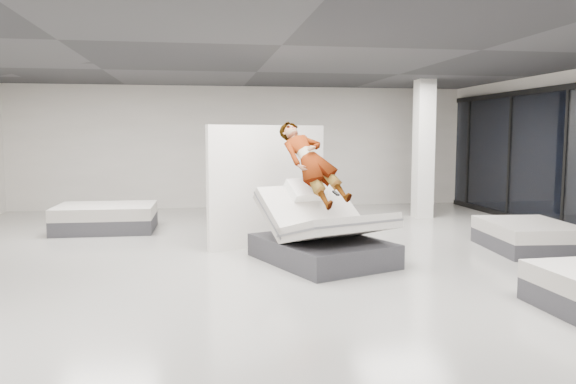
# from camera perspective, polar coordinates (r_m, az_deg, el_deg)

# --- Properties ---
(room) EXTENTS (14.00, 14.04, 3.20)m
(room) POSITION_cam_1_polar(r_m,az_deg,el_deg) (8.05, -0.62, 3.35)
(room) COLOR #ABA9A1
(room) RESTS_ON ground
(hero_bed) EXTENTS (2.17, 2.45, 1.25)m
(hero_bed) POSITION_cam_1_polar(r_m,az_deg,el_deg) (8.61, 3.52, -4.56)
(hero_bed) COLOR #35353A
(hero_bed) RESTS_ON floor
(person) EXTENTS (1.16, 1.68, 1.51)m
(person) POSITION_cam_1_polar(r_m,az_deg,el_deg) (8.76, 2.40, 1.43)
(person) COLOR slate
(person) RESTS_ON hero_bed
(remote) EXTENTS (0.10, 0.15, 0.08)m
(remote) POSITION_cam_1_polar(r_m,az_deg,el_deg) (8.61, 4.89, -0.12)
(remote) COLOR black
(remote) RESTS_ON person
(divider_panel) EXTENTS (2.16, 1.04, 2.11)m
(divider_panel) POSITION_cam_1_polar(r_m,az_deg,el_deg) (9.85, -2.03, 0.66)
(divider_panel) COLOR white
(divider_panel) RESTS_ON floor
(flat_bed_right_far) EXTENTS (1.44, 1.83, 0.47)m
(flat_bed_right_far) POSITION_cam_1_polar(r_m,az_deg,el_deg) (10.34, 23.21, -4.15)
(flat_bed_right_far) COLOR #35353A
(flat_bed_right_far) RESTS_ON floor
(flat_bed_left_far) EXTENTS (1.94, 1.47, 0.53)m
(flat_bed_left_far) POSITION_cam_1_polar(r_m,az_deg,el_deg) (11.96, -18.01, -2.51)
(flat_bed_left_far) COLOR #35353A
(flat_bed_left_far) RESTS_ON floor
(column) EXTENTS (0.40, 0.40, 3.20)m
(column) POSITION_cam_1_polar(r_m,az_deg,el_deg) (13.49, 13.59, 4.25)
(column) COLOR white
(column) RESTS_ON floor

